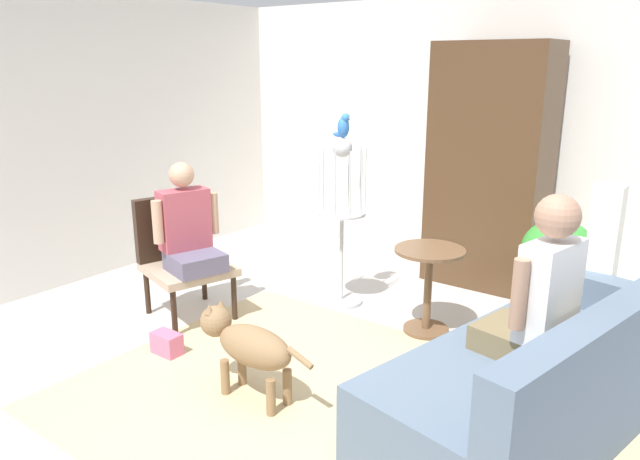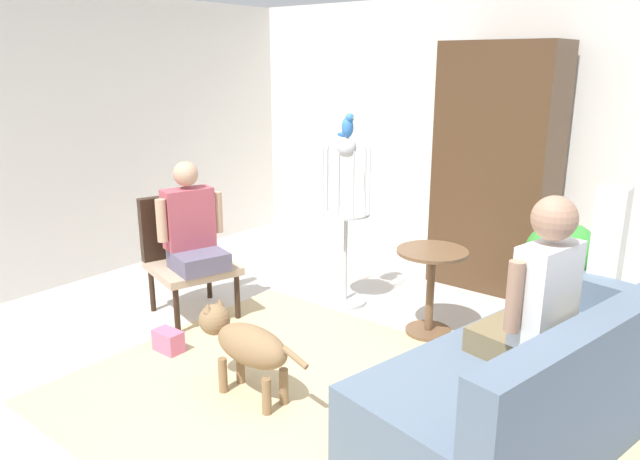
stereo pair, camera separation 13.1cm
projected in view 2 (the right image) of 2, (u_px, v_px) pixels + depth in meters
name	position (u px, v px, depth m)	size (l,w,h in m)	color
ground_plane	(323.00, 393.00, 3.72)	(7.23, 7.23, 0.00)	beige
back_wall	(515.00, 139.00, 5.52)	(6.63, 0.12, 2.58)	silver
left_wall	(79.00, 140.00, 5.44)	(0.12, 6.21, 2.58)	silver
area_rug	(329.00, 408.00, 3.55)	(3.17, 2.36, 0.01)	#C6B284
couch	(537.00, 385.00, 3.24)	(1.33, 2.15, 0.83)	slate
armchair	(185.00, 248.00, 4.83)	(0.78, 0.76, 0.95)	black
person_on_couch	(537.00, 295.00, 3.10)	(0.51, 0.53, 0.91)	brown
person_on_armchair	(192.00, 227.00, 4.64)	(0.53, 0.53, 0.82)	slate
round_end_table	(431.00, 282.00, 4.43)	(0.52, 0.52, 0.66)	brown
dog	(245.00, 343.00, 3.61)	(0.87, 0.25, 0.55)	olive
bird_cage_stand	(346.00, 223.00, 4.92)	(0.40, 0.40, 1.40)	silver
parrot	(348.00, 126.00, 4.70)	(0.17, 0.10, 0.19)	blue
potted_plant	(560.00, 268.00, 4.23)	(0.50, 0.50, 0.91)	#996047
column_lamp	(603.00, 279.00, 3.92)	(0.20, 0.20, 1.23)	#4C4742
armoire_cabinet	(497.00, 168.00, 5.26)	(0.99, 0.56, 2.15)	#4C331E
handbag	(168.00, 341.00, 4.23)	(0.21, 0.13, 0.16)	#D8668C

